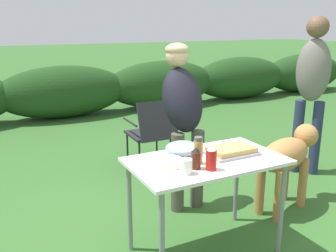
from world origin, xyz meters
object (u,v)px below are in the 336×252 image
at_px(ketchup_bottle, 211,158).
at_px(standing_person_in_gray_fleece, 312,81).
at_px(plate_stack, 168,162).
at_px(mixing_bowl, 183,148).
at_px(spice_jar, 198,151).
at_px(standing_person_in_dark_puffer, 183,109).
at_px(paper_cup_stack, 186,166).
at_px(dog, 288,156).
at_px(camp_chair_green_behind_table, 152,130).
at_px(bbq_sauce_bottle, 196,158).
at_px(folding_table, 206,169).
at_px(food_tray, 231,151).

relative_size(ketchup_bottle, standing_person_in_gray_fleece, 0.10).
height_order(plate_stack, mixing_bowl, mixing_bowl).
relative_size(spice_jar, standing_person_in_dark_puffer, 0.13).
bearing_deg(standing_person_in_gray_fleece, standing_person_in_dark_puffer, -130.88).
relative_size(spice_jar, standing_person_in_gray_fleece, 0.11).
bearing_deg(paper_cup_stack, dog, 17.52).
bearing_deg(spice_jar, camp_chair_green_behind_table, 75.13).
distance_m(ketchup_bottle, standing_person_in_gray_fleece, 2.20).
height_order(bbq_sauce_bottle, standing_person_in_dark_puffer, standing_person_in_dark_puffer).
distance_m(paper_cup_stack, standing_person_in_gray_fleece, 2.36).
bearing_deg(paper_cup_stack, plate_stack, 99.45).
relative_size(paper_cup_stack, bbq_sauce_bottle, 0.67).
xyz_separation_m(folding_table, plate_stack, (-0.29, 0.02, 0.10)).
bearing_deg(standing_person_in_dark_puffer, folding_table, -105.95).
height_order(bbq_sauce_bottle, standing_person_in_gray_fleece, standing_person_in_gray_fleece).
bearing_deg(camp_chair_green_behind_table, mixing_bowl, -105.80).
bearing_deg(ketchup_bottle, camp_chair_green_behind_table, 76.58).
height_order(folding_table, ketchup_bottle, ketchup_bottle).
bearing_deg(spice_jar, paper_cup_stack, -143.62).
distance_m(paper_cup_stack, camp_chair_green_behind_table, 2.04).
relative_size(plate_stack, mixing_bowl, 0.81).
bearing_deg(bbq_sauce_bottle, camp_chair_green_behind_table, 73.84).
height_order(folding_table, paper_cup_stack, paper_cup_stack).
distance_m(folding_table, bbq_sauce_bottle, 0.25).
xyz_separation_m(spice_jar, ketchup_bottle, (0.01, -0.14, -0.01)).
bearing_deg(mixing_bowl, folding_table, -59.88).
height_order(standing_person_in_gray_fleece, camp_chair_green_behind_table, standing_person_in_gray_fleece).
xyz_separation_m(plate_stack, standing_person_in_dark_puffer, (0.53, 0.74, 0.17)).
bearing_deg(standing_person_in_dark_puffer, paper_cup_stack, -117.15).
height_order(paper_cup_stack, dog, paper_cup_stack).
distance_m(folding_table, ketchup_bottle, 0.25).
bearing_deg(folding_table, mixing_bowl, 120.12).
distance_m(folding_table, spice_jar, 0.20).
bearing_deg(standing_person_in_gray_fleece, camp_chair_green_behind_table, -164.30).
bearing_deg(camp_chair_green_behind_table, dog, -64.83).
xyz_separation_m(plate_stack, dog, (1.34, 0.23, -0.25)).
bearing_deg(folding_table, standing_person_in_dark_puffer, 72.96).
bearing_deg(paper_cup_stack, standing_person_in_dark_puffer, 61.77).
relative_size(folding_table, dog, 1.09).
bearing_deg(paper_cup_stack, folding_table, 31.69).
xyz_separation_m(food_tray, standing_person_in_dark_puffer, (0.01, 0.76, 0.16)).
relative_size(bbq_sauce_bottle, ketchup_bottle, 0.86).
xyz_separation_m(standing_person_in_dark_puffer, dog, (0.81, -0.51, -0.42)).
xyz_separation_m(food_tray, mixing_bowl, (-0.32, 0.16, 0.02)).
bearing_deg(mixing_bowl, dog, 3.98).
relative_size(plate_stack, ketchup_bottle, 1.18).
relative_size(paper_cup_stack, camp_chair_green_behind_table, 0.12).
distance_m(plate_stack, bbq_sauce_bottle, 0.20).
bearing_deg(camp_chair_green_behind_table, plate_stack, -110.25).
height_order(plate_stack, standing_person_in_gray_fleece, standing_person_in_gray_fleece).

